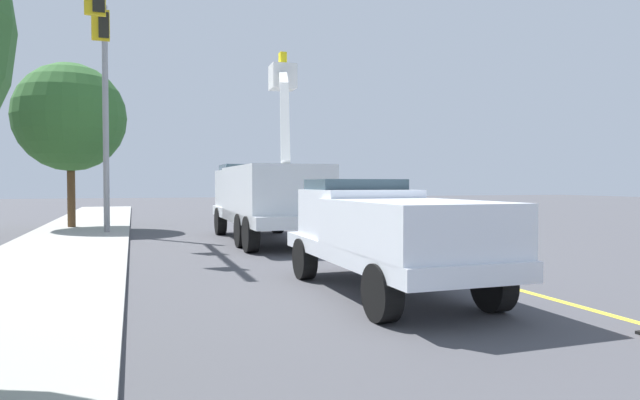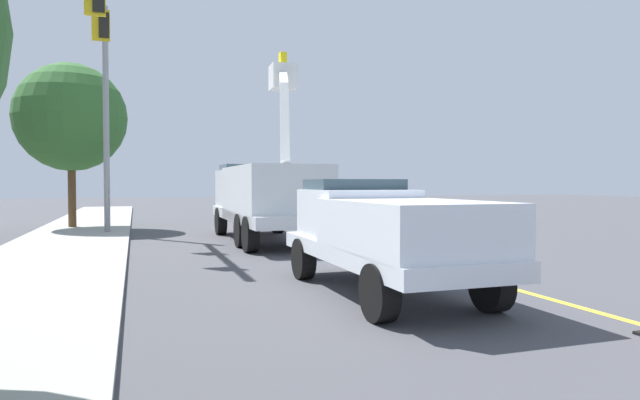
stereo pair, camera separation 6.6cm
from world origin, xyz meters
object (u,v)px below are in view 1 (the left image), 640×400
at_px(utility_bucket_truck, 266,194).
at_px(traffic_cone_mid_front, 368,240).
at_px(traffic_signal_mast, 103,70).
at_px(traffic_cone_mid_rear, 292,219).
at_px(service_pickup_truck, 386,231).
at_px(passing_minivan, 332,203).

relative_size(utility_bucket_truck, traffic_cone_mid_front, 9.58).
distance_m(traffic_cone_mid_front, traffic_signal_mast, 11.10).
bearing_deg(traffic_cone_mid_front, utility_bucket_truck, 21.78).
distance_m(traffic_cone_mid_rear, traffic_signal_mast, 9.41).
bearing_deg(traffic_cone_mid_front, service_pickup_truck, 161.70).
distance_m(utility_bucket_truck, traffic_signal_mast, 7.04).
xyz_separation_m(traffic_cone_mid_front, traffic_cone_mid_rear, (8.86, -0.11, 0.00)).
bearing_deg(passing_minivan, traffic_cone_mid_rear, 142.16).
relative_size(passing_minivan, traffic_signal_mast, 0.56).
bearing_deg(service_pickup_truck, traffic_cone_mid_rear, -7.03).
relative_size(utility_bucket_truck, service_pickup_truck, 1.46).
relative_size(service_pickup_truck, traffic_cone_mid_front, 6.56).
xyz_separation_m(utility_bucket_truck, traffic_cone_mid_front, (-4.70, -1.88, -1.18)).
bearing_deg(passing_minivan, utility_bucket_truck, 148.05).
bearing_deg(traffic_cone_mid_rear, traffic_signal_mast, 108.13).
height_order(service_pickup_truck, traffic_signal_mast, traffic_signal_mast).
bearing_deg(service_pickup_truck, passing_minivan, -15.19).
distance_m(service_pickup_truck, traffic_signal_mast, 13.42).
bearing_deg(traffic_cone_mid_rear, traffic_cone_mid_front, 179.31).
relative_size(utility_bucket_truck, traffic_signal_mast, 0.96).
bearing_deg(utility_bucket_truck, traffic_cone_mid_front, -158.22).
relative_size(traffic_cone_mid_front, traffic_signal_mast, 0.10).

